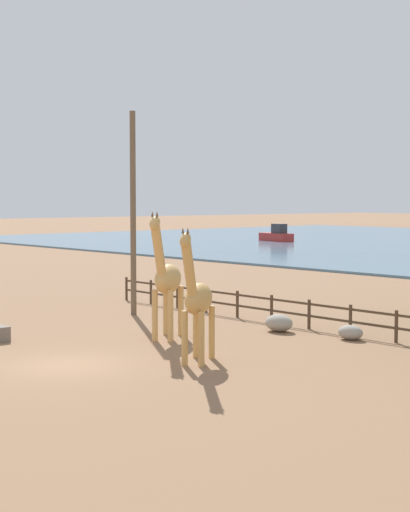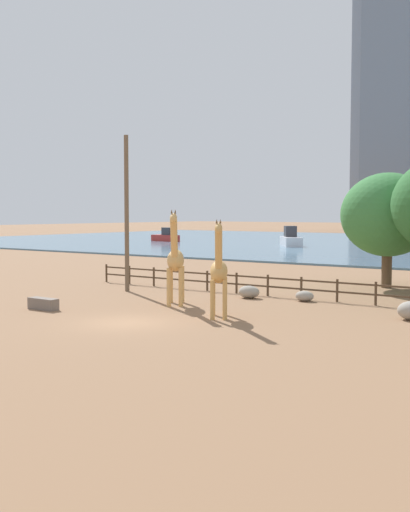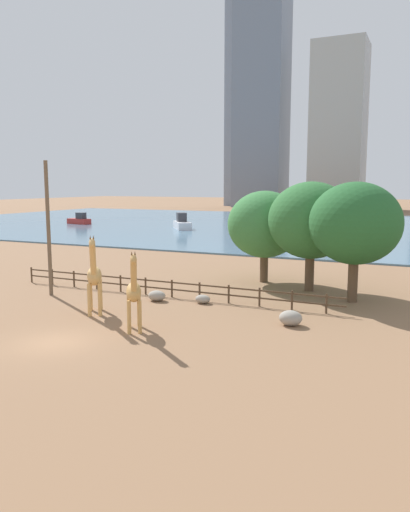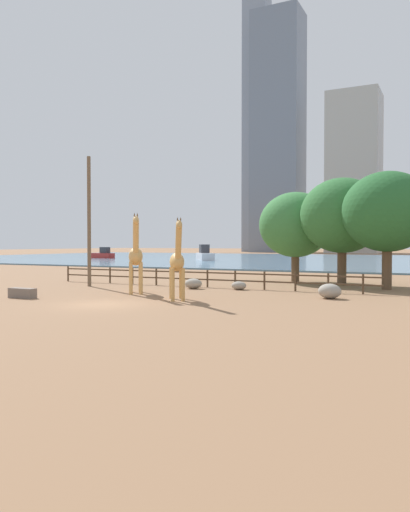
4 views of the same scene
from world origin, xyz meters
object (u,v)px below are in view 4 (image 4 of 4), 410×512
giraffe_tall (177,262)px  tree_left_large (387,212)px  feeding_trough (22,293)px  tree_center_broad (342,216)px  boulder_near_fence (193,284)px  giraffe_companion (136,256)px  boulder_by_pole (330,291)px  boulder_small (239,286)px  boat_tug (103,254)px  utility_pole (89,222)px  boat_ferry (205,255)px  tree_right_tall (295,225)px

giraffe_tall → tree_left_large: tree_left_large is taller
feeding_trough → tree_center_broad: (15.45, 18.05, 5.18)m
giraffe_tall → boulder_near_fence: bearing=166.7°
giraffe_companion → boulder_by_pole: size_ratio=3.81×
giraffe_tall → boulder_by_pole: (7.74, 4.78, -1.79)m
giraffe_companion → boulder_small: 7.75m
giraffe_companion → boulder_by_pole: bearing=67.1°
giraffe_companion → boulder_by_pole: (12.11, 2.59, -2.01)m
boulder_small → boat_tug: (-52.15, 51.65, 0.69)m
giraffe_tall → boulder_near_fence: size_ratio=3.65×
boulder_near_fence → boulder_small: bearing=12.0°
giraffe_tall → tree_left_large: (10.11, 12.48, 3.30)m
tree_center_broad → boat_tug: bearing=142.6°
giraffe_companion → tree_left_large: bearing=90.5°
boulder_small → boulder_by_pole: bearing=-22.1°
giraffe_tall → utility_pole: size_ratio=0.48×
giraffe_tall → boat_ferry: (-26.72, 57.59, -1.05)m
tree_right_tall → boat_tug: tree_right_tall is taller
utility_pole → boulder_near_fence: size_ratio=7.63×
giraffe_tall → giraffe_companion: bearing=-150.3°
boulder_small → tree_center_broad: size_ratio=0.13×
giraffe_tall → tree_center_broad: 16.60m
feeding_trough → boat_tug: 75.49m
feeding_trough → boat_ferry: boat_ferry is taller
giraffe_tall → utility_pole: 12.25m
giraffe_companion → tree_right_tall: tree_right_tall is taller
utility_pole → tree_right_tall: bearing=42.0°
tree_center_broad → tree_right_tall: tree_center_broad is taller
boat_tug → boat_ferry: bearing=-174.1°
feeding_trough → tree_right_tall: size_ratio=0.23×
giraffe_tall → boat_ferry: giraffe_tall is taller
boulder_small → feeding_trough: 14.46m
boat_ferry → boat_tug: 24.78m
giraffe_tall → giraffe_companion: 4.89m
giraffe_companion → utility_pole: bearing=-150.6°
tree_left_large → feeding_trough: bearing=-140.7°
giraffe_tall → boat_tug: giraffe_tall is taller
feeding_trough → tree_right_tall: 23.32m
giraffe_tall → boulder_small: giraffe_tall is taller
utility_pole → tree_left_large: size_ratio=1.18×
giraffe_tall → feeding_trough: (-8.97, -3.12, -1.94)m
feeding_trough → boulder_small: bearing=48.0°
tree_left_large → boat_ferry: tree_left_large is taller
utility_pole → tree_center_broad: size_ratio=1.18×
tree_right_tall → boulder_near_fence: bearing=-115.5°
tree_left_large → boat_tug: 77.46m
giraffe_companion → boulder_near_fence: size_ratio=4.00×
giraffe_tall → tree_left_large: 16.40m
giraffe_companion → feeding_trough: 7.35m
tree_left_large → giraffe_companion: bearing=-144.6°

